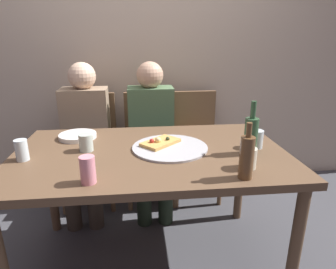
{
  "coord_description": "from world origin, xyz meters",
  "views": [
    {
      "loc": [
        -0.06,
        -1.48,
        1.34
      ],
      "look_at": [
        0.11,
        0.12,
        0.8
      ],
      "focal_mm": 30.76,
      "sensor_mm": 36.0,
      "label": 1
    }
  ],
  "objects_px": {
    "soda_can": "(88,170)",
    "wine_glass": "(22,150)",
    "pizza_tray": "(170,147)",
    "chair_right": "(192,138)",
    "pizza_slice_last": "(160,142)",
    "chair_middle": "(151,139)",
    "chair_left": "(89,141)",
    "tumbler_far": "(256,139)",
    "guest_in_sweater": "(85,132)",
    "tumbler_near": "(248,158)",
    "short_glass": "(86,143)",
    "dining_table": "(151,164)",
    "plate_stack": "(78,136)",
    "wine_bottle": "(247,157)",
    "beer_bottle": "(251,135)",
    "guest_in_beanie": "(152,130)"
  },
  "relations": [
    {
      "from": "pizza_slice_last",
      "to": "chair_right",
      "type": "xyz_separation_m",
      "value": [
        0.35,
        0.78,
        -0.26
      ]
    },
    {
      "from": "dining_table",
      "to": "pizza_tray",
      "type": "bearing_deg",
      "value": 11.67
    },
    {
      "from": "pizza_tray",
      "to": "chair_left",
      "type": "xyz_separation_m",
      "value": [
        -0.59,
        0.83,
        -0.24
      ]
    },
    {
      "from": "dining_table",
      "to": "soda_can",
      "type": "relative_size",
      "value": 12.24
    },
    {
      "from": "chair_right",
      "to": "chair_left",
      "type": "bearing_deg",
      "value": 0.0
    },
    {
      "from": "chair_left",
      "to": "guest_in_beanie",
      "type": "xyz_separation_m",
      "value": [
        0.52,
        -0.15,
        0.13
      ]
    },
    {
      "from": "chair_right",
      "to": "guest_in_sweater",
      "type": "height_order",
      "value": "guest_in_sweater"
    },
    {
      "from": "chair_middle",
      "to": "guest_in_sweater",
      "type": "bearing_deg",
      "value": 16.28
    },
    {
      "from": "tumbler_far",
      "to": "short_glass",
      "type": "relative_size",
      "value": 1.07
    },
    {
      "from": "tumbler_far",
      "to": "chair_left",
      "type": "bearing_deg",
      "value": 141.09
    },
    {
      "from": "beer_bottle",
      "to": "plate_stack",
      "type": "relative_size",
      "value": 1.26
    },
    {
      "from": "pizza_tray",
      "to": "chair_right",
      "type": "height_order",
      "value": "chair_right"
    },
    {
      "from": "tumbler_near",
      "to": "short_glass",
      "type": "relative_size",
      "value": 1.06
    },
    {
      "from": "tumbler_near",
      "to": "guest_in_beanie",
      "type": "relative_size",
      "value": 0.09
    },
    {
      "from": "pizza_slice_last",
      "to": "wine_bottle",
      "type": "xyz_separation_m",
      "value": [
        0.34,
        -0.44,
        0.08
      ]
    },
    {
      "from": "chair_left",
      "to": "chair_middle",
      "type": "height_order",
      "value": "same"
    },
    {
      "from": "dining_table",
      "to": "soda_can",
      "type": "height_order",
      "value": "soda_can"
    },
    {
      "from": "plate_stack",
      "to": "chair_middle",
      "type": "bearing_deg",
      "value": 50.67
    },
    {
      "from": "pizza_tray",
      "to": "short_glass",
      "type": "distance_m",
      "value": 0.46
    },
    {
      "from": "tumbler_far",
      "to": "plate_stack",
      "type": "distance_m",
      "value": 1.07
    },
    {
      "from": "dining_table",
      "to": "soda_can",
      "type": "distance_m",
      "value": 0.46
    },
    {
      "from": "soda_can",
      "to": "guest_in_sweater",
      "type": "xyz_separation_m",
      "value": [
        -0.19,
        1.04,
        -0.17
      ]
    },
    {
      "from": "pizza_slice_last",
      "to": "chair_left",
      "type": "relative_size",
      "value": 0.28
    },
    {
      "from": "guest_in_sweater",
      "to": "guest_in_beanie",
      "type": "distance_m",
      "value": 0.52
    },
    {
      "from": "beer_bottle",
      "to": "chair_middle",
      "type": "xyz_separation_m",
      "value": [
        -0.49,
        0.95,
        -0.34
      ]
    },
    {
      "from": "pizza_slice_last",
      "to": "tumbler_near",
      "type": "xyz_separation_m",
      "value": [
        0.39,
        -0.34,
        0.03
      ]
    },
    {
      "from": "pizza_tray",
      "to": "tumbler_far",
      "type": "xyz_separation_m",
      "value": [
        0.49,
        -0.04,
        0.04
      ]
    },
    {
      "from": "wine_glass",
      "to": "guest_in_sweater",
      "type": "distance_m",
      "value": 0.8
    },
    {
      "from": "dining_table",
      "to": "pizza_tray",
      "type": "height_order",
      "value": "pizza_tray"
    },
    {
      "from": "wine_bottle",
      "to": "beer_bottle",
      "type": "relative_size",
      "value": 0.89
    },
    {
      "from": "pizza_tray",
      "to": "chair_middle",
      "type": "distance_m",
      "value": 0.87
    },
    {
      "from": "wine_bottle",
      "to": "chair_right",
      "type": "relative_size",
      "value": 0.28
    },
    {
      "from": "dining_table",
      "to": "tumbler_far",
      "type": "relative_size",
      "value": 14.66
    },
    {
      "from": "beer_bottle",
      "to": "tumbler_far",
      "type": "relative_size",
      "value": 2.83
    },
    {
      "from": "plate_stack",
      "to": "chair_middle",
      "type": "relative_size",
      "value": 0.25
    },
    {
      "from": "wine_glass",
      "to": "chair_left",
      "type": "xyz_separation_m",
      "value": [
        0.18,
        0.91,
        -0.29
      ]
    },
    {
      "from": "beer_bottle",
      "to": "chair_right",
      "type": "height_order",
      "value": "beer_bottle"
    },
    {
      "from": "tumbler_far",
      "to": "wine_bottle",
      "type": "bearing_deg",
      "value": -118.7
    },
    {
      "from": "dining_table",
      "to": "plate_stack",
      "type": "xyz_separation_m",
      "value": [
        -0.44,
        0.27,
        0.09
      ]
    },
    {
      "from": "plate_stack",
      "to": "chair_left",
      "type": "height_order",
      "value": "chair_left"
    },
    {
      "from": "pizza_tray",
      "to": "tumbler_far",
      "type": "distance_m",
      "value": 0.49
    },
    {
      "from": "wine_glass",
      "to": "tumbler_near",
      "type": "bearing_deg",
      "value": -10.91
    },
    {
      "from": "wine_bottle",
      "to": "plate_stack",
      "type": "distance_m",
      "value": 1.06
    },
    {
      "from": "wine_glass",
      "to": "wine_bottle",
      "type": "bearing_deg",
      "value": -16.54
    },
    {
      "from": "tumbler_far",
      "to": "guest_in_sweater",
      "type": "bearing_deg",
      "value": 146.33
    },
    {
      "from": "tumbler_far",
      "to": "chair_middle",
      "type": "relative_size",
      "value": 0.11
    },
    {
      "from": "soda_can",
      "to": "wine_glass",
      "type": "bearing_deg",
      "value": 142.52
    },
    {
      "from": "beer_bottle",
      "to": "wine_glass",
      "type": "height_order",
      "value": "beer_bottle"
    },
    {
      "from": "chair_middle",
      "to": "chair_right",
      "type": "height_order",
      "value": "same"
    },
    {
      "from": "chair_left",
      "to": "tumbler_near",
      "type": "bearing_deg",
      "value": 129.58
    }
  ]
}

